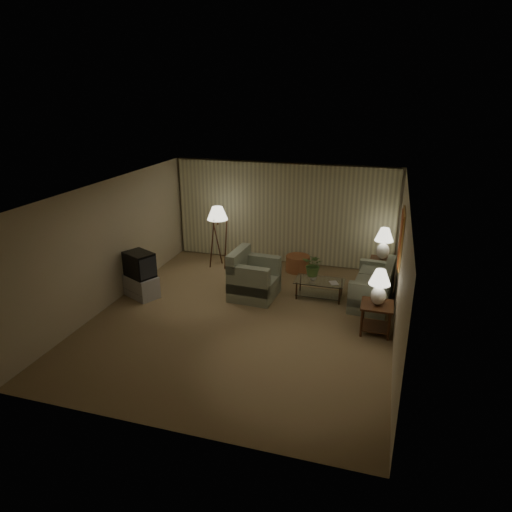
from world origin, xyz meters
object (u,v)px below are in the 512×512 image
at_px(tv_cabinet, 141,286).
at_px(crt_tv, 139,264).
at_px(side_table_near, 376,313).
at_px(ottoman, 298,263).
at_px(sofa, 372,287).
at_px(table_lamp_near, 379,284).
at_px(floor_lamp, 218,236).
at_px(side_table_far, 381,266).
at_px(table_lamp_far, 384,241).
at_px(vase, 313,277).
at_px(armchair, 254,279).
at_px(coffee_table, 319,286).

distance_m(tv_cabinet, crt_tv, 0.53).
xyz_separation_m(side_table_near, tv_cabinet, (-5.20, 0.17, -0.17)).
bearing_deg(ottoman, sofa, -34.79).
bearing_deg(sofa, table_lamp_near, 11.47).
xyz_separation_m(crt_tv, floor_lamp, (1.03, 2.24, 0.08)).
height_order(side_table_far, floor_lamp, floor_lamp).
bearing_deg(table_lamp_far, side_table_near, -90.00).
relative_size(tv_cabinet, vase, 5.84).
height_order(table_lamp_near, table_lamp_far, table_lamp_far).
height_order(table_lamp_near, crt_tv, table_lamp_near).
relative_size(sofa, armchair, 1.52).
xyz_separation_m(sofa, floor_lamp, (-4.02, 1.06, 0.50)).
height_order(sofa, coffee_table, sofa).
bearing_deg(side_table_far, table_lamp_far, 135.00).
bearing_deg(side_table_near, sofa, 96.34).
bearing_deg(table_lamp_near, armchair, 161.97).
bearing_deg(coffee_table, side_table_near, -43.90).
relative_size(ottoman, vase, 3.98).
distance_m(side_table_near, crt_tv, 5.22).
height_order(crt_tv, floor_lamp, floor_lamp).
relative_size(side_table_near, floor_lamp, 0.37).
bearing_deg(ottoman, side_table_far, -2.70).
distance_m(side_table_far, vase, 1.98).
height_order(side_table_near, floor_lamp, floor_lamp).
bearing_deg(side_table_near, tv_cabinet, 178.13).
distance_m(table_lamp_near, table_lamp_far, 2.60).
height_order(armchair, tv_cabinet, armchair).
distance_m(sofa, side_table_near, 1.36).
bearing_deg(side_table_near, table_lamp_far, 90.00).
bearing_deg(tv_cabinet, floor_lamp, 91.37).
xyz_separation_m(side_table_near, vase, (-1.45, 1.25, 0.07)).
distance_m(floor_lamp, ottoman, 2.20).
distance_m(sofa, crt_tv, 5.20).
bearing_deg(floor_lamp, ottoman, 8.03).
height_order(table_lamp_far, tv_cabinet, table_lamp_far).
bearing_deg(table_lamp_far, side_table_far, -45.00).
xyz_separation_m(side_table_near, side_table_far, (0.00, 2.60, -0.01)).
distance_m(coffee_table, ottoman, 1.65).
xyz_separation_m(table_lamp_near, crt_tv, (-5.20, 0.17, -0.24)).
height_order(sofa, table_lamp_near, table_lamp_near).
bearing_deg(crt_tv, armchair, 42.28).
bearing_deg(side_table_far, tv_cabinet, -154.95).
relative_size(side_table_far, floor_lamp, 0.37).
distance_m(side_table_far, table_lamp_far, 0.65).
xyz_separation_m(armchair, coffee_table, (1.43, 0.36, -0.15)).
bearing_deg(crt_tv, sofa, 39.25).
distance_m(crt_tv, vase, 3.91).
height_order(tv_cabinet, crt_tv, crt_tv).
relative_size(side_table_near, coffee_table, 0.55).
bearing_deg(side_table_far, floor_lamp, -177.33).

